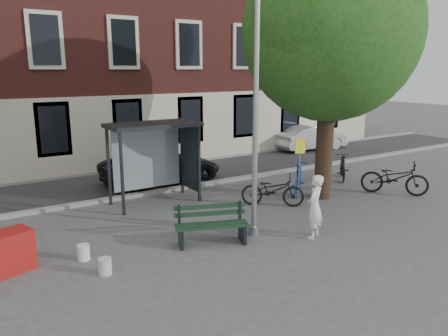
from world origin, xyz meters
TOP-DOWN VIEW (x-y plane):
  - ground at (0.00, 0.00)m, footprint 90.00×90.00m
  - road at (0.00, 7.00)m, footprint 40.00×4.00m
  - curb_near at (0.00, 5.00)m, footprint 40.00×0.25m
  - curb_far at (0.00, 9.00)m, footprint 40.00×0.25m
  - building_row at (0.00, 13.00)m, footprint 30.00×8.00m
  - lamppost at (0.00, 0.00)m, footprint 0.28×0.35m
  - tree_right at (4.01, 1.38)m, footprint 5.76×5.60m
  - bus_shelter at (-0.61, 4.11)m, footprint 2.85×1.45m
  - painter at (1.20, -0.97)m, footprint 0.72×0.63m
  - bench at (-1.21, 0.14)m, footprint 1.91×1.18m
  - bike_a at (2.00, 1.69)m, footprint 1.96×1.82m
  - bike_b at (3.63, 2.30)m, footprint 1.74×1.62m
  - bike_c at (6.40, 0.45)m, footprint 1.97×2.24m
  - bike_d at (6.50, 2.88)m, footprint 1.46×1.54m
  - car_dark at (0.28, 6.27)m, footprint 4.62×2.18m
  - car_silver at (10.02, 8.28)m, footprint 4.12×1.64m
  - red_stand at (-5.66, 1.15)m, footprint 1.04×0.84m
  - bucket_a at (-4.00, -0.10)m, footprint 0.33×0.33m
  - bucket_b at (-4.19, 0.88)m, footprint 0.34×0.34m
  - notice_sign at (3.00, 1.59)m, footprint 0.36×0.10m

SIDE VIEW (x-z plane):
  - ground at x=0.00m, z-range 0.00..0.00m
  - road at x=0.00m, z-range 0.00..0.01m
  - curb_near at x=0.00m, z-range 0.00..0.12m
  - curb_far at x=0.00m, z-range 0.00..0.12m
  - bucket_a at x=-4.00m, z-range 0.00..0.36m
  - bucket_b at x=-4.19m, z-range 0.00..0.36m
  - bench at x=-1.21m, z-range -0.04..0.90m
  - red_stand at x=-5.66m, z-range 0.00..0.90m
  - bike_d at x=6.50m, z-range 0.00..0.99m
  - bike_a at x=2.00m, z-range 0.00..1.04m
  - bike_b at x=3.63m, z-range 0.00..1.12m
  - bike_c at x=6.40m, z-range 0.00..1.17m
  - car_dark at x=0.28m, z-range 0.00..1.28m
  - car_silver at x=10.02m, z-range 0.00..1.33m
  - painter at x=1.20m, z-range 0.00..1.67m
  - notice_sign at x=3.00m, z-range 0.51..2.60m
  - bus_shelter at x=-0.61m, z-range 0.61..3.23m
  - lamppost at x=0.00m, z-range -0.27..5.84m
  - tree_right at x=4.01m, z-range 1.52..9.72m
  - building_row at x=0.00m, z-range 0.00..14.00m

